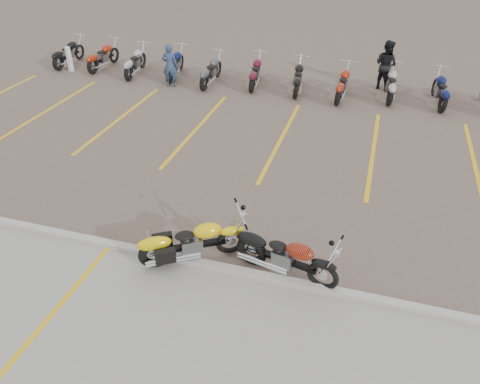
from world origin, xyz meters
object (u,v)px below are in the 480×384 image
at_px(person_b, 386,65).
at_px(person_a, 170,66).
at_px(flame_cruiser, 284,257).
at_px(yellow_cruiser, 190,242).
at_px(bollard, 69,59).

bearing_deg(person_b, person_a, 50.67).
bearing_deg(flame_cruiser, person_a, 137.51).
distance_m(yellow_cruiser, bollard, 13.26).
bearing_deg(person_b, yellow_cruiser, 109.39).
relative_size(person_a, bollard, 1.60).
distance_m(flame_cruiser, person_b, 11.21).
distance_m(flame_cruiser, bollard, 14.53).
distance_m(person_a, bollard, 4.72).
height_order(yellow_cruiser, bollard, bollard).
xyz_separation_m(person_a, bollard, (-4.69, 0.42, -0.30)).
bearing_deg(person_a, person_b, -176.40).
height_order(person_a, person_b, person_b).
height_order(yellow_cruiser, flame_cruiser, yellow_cruiser).
xyz_separation_m(yellow_cruiser, person_a, (-4.52, 9.12, 0.35)).
bearing_deg(flame_cruiser, person_b, 95.26).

